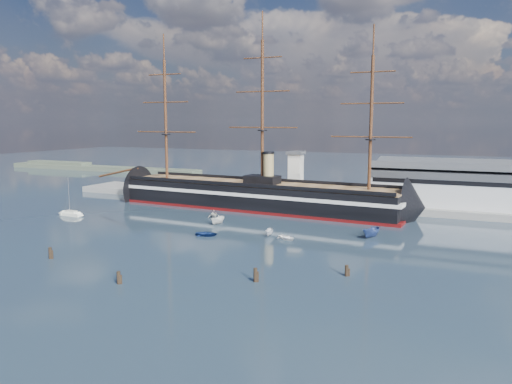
% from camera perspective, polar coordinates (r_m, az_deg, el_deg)
% --- Properties ---
extents(ground, '(600.00, 600.00, 0.00)m').
position_cam_1_polar(ground, '(132.17, -1.47, -3.44)').
color(ground, '#263141').
rests_on(ground, ground).
extents(quay, '(180.00, 18.00, 2.00)m').
position_cam_1_polar(quay, '(161.82, 7.21, -1.37)').
color(quay, slate).
rests_on(quay, ground).
extents(warehouse, '(63.00, 21.00, 11.60)m').
position_cam_1_polar(warehouse, '(158.16, 24.60, 0.66)').
color(warehouse, '#B7BABC').
rests_on(warehouse, ground).
extents(quay_tower, '(5.00, 5.00, 15.00)m').
position_cam_1_polar(quay_tower, '(159.82, 4.56, 2.08)').
color(quay_tower, silver).
rests_on(quay_tower, ground).
extents(shoreline, '(120.00, 10.00, 4.00)m').
position_cam_1_polar(shoreline, '(288.92, -18.66, 2.70)').
color(shoreline, '#3F4C38').
rests_on(shoreline, ground).
extents(warship, '(113.39, 22.18, 53.94)m').
position_cam_1_polar(warship, '(152.18, -0.58, -0.37)').
color(warship, black).
rests_on(warship, ground).
extents(sailboat, '(6.84, 2.32, 10.79)m').
position_cam_1_polar(sailboat, '(149.79, -20.39, -2.31)').
color(sailboat, silver).
rests_on(sailboat, ground).
extents(motorboat_a, '(6.41, 3.05, 2.47)m').
position_cam_1_polar(motorboat_a, '(129.62, -4.41, -3.69)').
color(motorboat_a, silver).
rests_on(motorboat_a, ground).
extents(motorboat_b, '(2.13, 3.46, 1.51)m').
position_cam_1_polar(motorboat_b, '(116.80, -5.67, -5.02)').
color(motorboat_b, navy).
rests_on(motorboat_b, ground).
extents(motorboat_c, '(5.14, 2.59, 1.96)m').
position_cam_1_polar(motorboat_c, '(116.40, 1.51, -5.03)').
color(motorboat_c, white).
rests_on(motorboat_c, ground).
extents(motorboat_d, '(6.52, 6.09, 2.29)m').
position_cam_1_polar(motorboat_d, '(138.78, -4.82, -2.91)').
color(motorboat_d, beige).
rests_on(motorboat_d, ground).
extents(motorboat_e, '(2.49, 3.17, 1.39)m').
position_cam_1_polar(motorboat_e, '(112.98, 3.55, -5.44)').
color(motorboat_e, white).
rests_on(motorboat_e, ground).
extents(motorboat_f, '(7.53, 4.72, 2.83)m').
position_cam_1_polar(motorboat_f, '(117.58, 13.02, -5.10)').
color(motorboat_f, navy).
rests_on(motorboat_f, ground).
extents(piling_near_left, '(0.64, 0.64, 2.97)m').
position_cam_1_polar(piling_near_left, '(105.27, -22.42, -7.06)').
color(piling_near_left, black).
rests_on(piling_near_left, ground).
extents(piling_near_mid, '(0.64, 0.64, 2.80)m').
position_cam_1_polar(piling_near_mid, '(86.02, -15.40, -10.08)').
color(piling_near_mid, black).
rests_on(piling_near_mid, ground).
extents(piling_near_right, '(0.64, 0.64, 3.06)m').
position_cam_1_polar(piling_near_right, '(84.00, -0.08, -10.22)').
color(piling_near_right, black).
rests_on(piling_near_right, ground).
extents(piling_far_right, '(0.64, 0.64, 2.64)m').
position_cam_1_polar(piling_far_right, '(88.33, 10.30, -9.43)').
color(piling_far_right, black).
rests_on(piling_far_right, ground).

